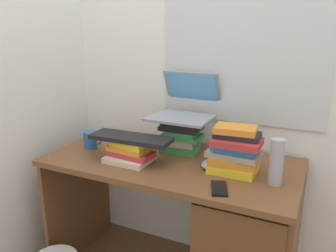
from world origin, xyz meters
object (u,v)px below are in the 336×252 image
book_stack_keyboard_riser (130,152)px  water_bottle (276,162)px  desk (227,234)px  keyboard (131,138)px  computer_mouse (208,164)px  laptop (186,106)px  book_stack_side (235,151)px  cell_phone (219,188)px  book_stack_tall (181,135)px  mug (91,140)px

book_stack_keyboard_riser → water_bottle: 0.71m
desk → water_bottle: water_bottle is taller
keyboard → water_bottle: 0.71m
computer_mouse → laptop: bearing=134.5°
book_stack_keyboard_riser → book_stack_side: size_ratio=0.98×
book_stack_side → cell_phone: (-0.01, -0.21, -0.10)m
desk → book_stack_tall: 0.57m
desk → book_stack_keyboard_riser: bearing=-171.3°
book_stack_tall → laptop: size_ratio=0.63×
computer_mouse → water_bottle: size_ratio=0.50×
desk → mug: bearing=-179.5°
water_bottle → computer_mouse: bearing=171.7°
desk → book_stack_side: book_stack_side is taller
mug → water_bottle: 1.02m
laptop → computer_mouse: size_ratio=3.41×
computer_mouse → mug: 0.69m
book_stack_side → computer_mouse: (-0.13, -0.01, -0.09)m
keyboard → mug: keyboard is taller
desk → laptop: 0.71m
book_stack_tall → book_stack_keyboard_riser: (-0.18, -0.24, -0.04)m
laptop → book_stack_tall: bearing=-88.2°
book_stack_side → mug: (-0.82, -0.03, -0.05)m
computer_mouse → mug: bearing=-178.3°
laptop → computer_mouse: 0.38m
book_stack_tall → mug: bearing=-160.7°
laptop → computer_mouse: (0.21, -0.22, -0.22)m
desk → mug: mug is taller
laptop → keyboard: 0.37m
book_stack_tall → keyboard: book_stack_tall is taller
cell_phone → book_stack_side: bearing=67.7°
mug → cell_phone: (0.81, -0.18, -0.04)m
book_stack_side → water_bottle: book_stack_side is taller
desk → cell_phone: 0.39m
laptop → water_bottle: 0.61m
water_bottle → laptop: bearing=153.7°
mug → computer_mouse: bearing=1.7°
water_bottle → mug: bearing=178.5°
mug → cell_phone: size_ratio=0.83×
book_stack_keyboard_riser → mug: size_ratio=2.13×
mug → book_stack_keyboard_riser: bearing=-12.9°
computer_mouse → desk: bearing=-6.5°
book_stack_tall → book_stack_side: size_ratio=0.90×
desk → book_stack_keyboard_riser: size_ratio=5.33×
cell_phone → book_stack_tall: bearing=113.0°
keyboard → book_stack_side: bearing=8.4°
book_stack_tall → book_stack_side: bearing=-22.7°
keyboard → mug: size_ratio=3.70×
mug → water_bottle: water_bottle is taller
water_bottle → cell_phone: water_bottle is taller
laptop → water_bottle: (0.54, -0.27, -0.14)m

